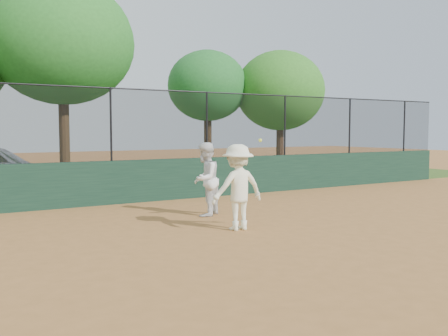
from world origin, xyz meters
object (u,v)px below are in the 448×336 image
player_main (238,187)px  tree_3 (208,86)px  tree_4 (280,91)px  player_second (205,179)px  tree_2 (62,42)px

player_main → tree_3: 13.35m
tree_3 → tree_4: (3.28, -1.18, -0.16)m
player_second → tree_3: 11.71m
tree_2 → tree_3: 7.41m
player_main → tree_3: (5.83, 11.58, 3.17)m
player_second → tree_4: 12.73m
tree_3 → player_main: bearing=-116.7°
player_second → player_main: size_ratio=0.94×
tree_2 → tree_4: 10.41m
player_main → tree_4: size_ratio=0.32×
player_second → player_main: (-0.24, -1.80, 0.00)m
tree_2 → tree_4: bearing=5.4°
tree_4 → tree_3: bearing=160.3°
player_second → tree_4: size_ratio=0.30×
player_second → player_main: 1.81m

